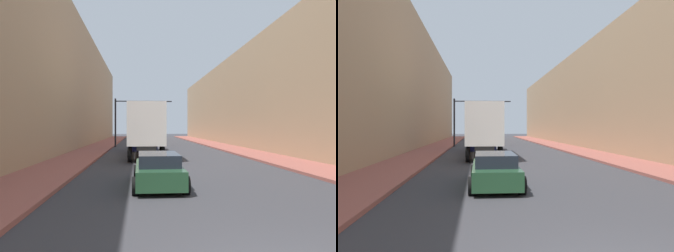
{
  "view_description": "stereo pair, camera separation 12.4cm",
  "coord_description": "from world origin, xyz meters",
  "views": [
    {
      "loc": [
        -2.49,
        -4.67,
        2.35
      ],
      "look_at": [
        -0.61,
        16.84,
        2.38
      ],
      "focal_mm": 35.0,
      "sensor_mm": 36.0,
      "label": 1
    },
    {
      "loc": [
        -2.37,
        -4.68,
        2.35
      ],
      "look_at": [
        -0.61,
        16.84,
        2.38
      ],
      "focal_mm": 35.0,
      "sensor_mm": 36.0,
      "label": 2
    }
  ],
  "objects": [
    {
      "name": "traffic_signal_gantry",
      "position": [
        -3.37,
        33.68,
        4.05
      ],
      "size": [
        6.68,
        0.35,
        5.6
      ],
      "color": "black",
      "rests_on": "ground"
    },
    {
      "name": "sidewalk_left",
      "position": [
        -6.98,
        30.0,
        0.07
      ],
      "size": [
        3.11,
        80.0,
        0.15
      ],
      "color": "#9E564C",
      "rests_on": "ground"
    },
    {
      "name": "building_right",
      "position": [
        11.54,
        30.0,
        5.49
      ],
      "size": [
        6.0,
        80.0,
        10.99
      ],
      "color": "tan",
      "rests_on": "ground"
    },
    {
      "name": "building_left",
      "position": [
        -11.54,
        30.0,
        6.84
      ],
      "size": [
        6.0,
        80.0,
        13.68
      ],
      "color": "tan",
      "rests_on": "ground"
    },
    {
      "name": "semi_truck",
      "position": [
        -2.04,
        22.38,
        2.22
      ],
      "size": [
        2.5,
        13.13,
        3.96
      ],
      "color": "silver",
      "rests_on": "ground"
    },
    {
      "name": "sidewalk_right",
      "position": [
        6.98,
        30.0,
        0.07
      ],
      "size": [
        3.11,
        80.0,
        0.15
      ],
      "color": "#9E564C",
      "rests_on": "ground"
    },
    {
      "name": "sedan_car",
      "position": [
        -1.75,
        8.26,
        0.64
      ],
      "size": [
        1.98,
        4.79,
        1.31
      ],
      "color": "#234C2D",
      "rests_on": "ground"
    }
  ]
}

